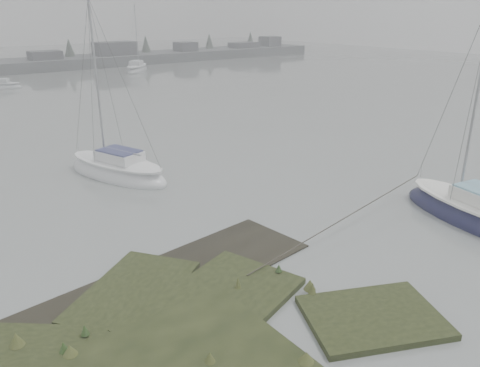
# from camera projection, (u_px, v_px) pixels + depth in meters

# --- Properties ---
(ground) EXTENTS (160.00, 160.00, 0.00)m
(ground) POSITION_uv_depth(u_px,v_px,m) (34.00, 120.00, 34.82)
(ground) COLOR slate
(ground) RESTS_ON ground
(far_shoreline) EXTENTS (60.00, 8.00, 4.15)m
(far_shoreline) POSITION_uv_depth(u_px,v_px,m) (155.00, 56.00, 73.54)
(far_shoreline) COLOR #4C4F51
(far_shoreline) RESTS_ON ground
(sailboat_main) EXTENTS (3.33, 6.77, 9.15)m
(sailboat_main) POSITION_uv_depth(u_px,v_px,m) (475.00, 215.00, 18.07)
(sailboat_main) COLOR #101135
(sailboat_main) RESTS_ON ground
(sailboat_white) EXTENTS (4.00, 6.65, 8.92)m
(sailboat_white) POSITION_uv_depth(u_px,v_px,m) (117.00, 171.00, 23.03)
(sailboat_white) COLOR white
(sailboat_white) RESTS_ON ground
(sailboat_far_b) EXTENTS (5.85, 6.26, 9.12)m
(sailboat_far_b) POSITION_uv_depth(u_px,v_px,m) (137.00, 69.00, 61.94)
(sailboat_far_b) COLOR #AAADB3
(sailboat_far_b) RESTS_ON ground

